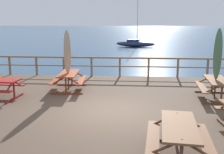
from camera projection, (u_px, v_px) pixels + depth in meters
name	position (u px, v px, depth m)	size (l,w,h in m)	color
ground_plane	(110.00, 130.00, 9.35)	(600.00, 600.00, 0.00)	navy
wooden_deck	(110.00, 121.00, 9.28)	(16.16, 12.32, 0.69)	brown
railing_waterside_far	(120.00, 63.00, 14.93)	(15.96, 0.10, 1.09)	brown
picnic_table_mid_centre	(217.00, 84.00, 10.66)	(1.56, 2.18, 0.78)	brown
picnic_table_front_left	(69.00, 77.00, 12.07)	(1.55, 2.09, 0.78)	#993819
picnic_table_back_left	(179.00, 133.00, 5.96)	(1.56, 2.04, 0.78)	brown
patio_umbrella_tall_mid_right	(218.00, 55.00, 10.36)	(0.32, 0.32, 2.77)	#4C3828
patio_umbrella_tall_back_right	(67.00, 52.00, 11.79)	(0.32, 0.32, 2.66)	#4C3828
sailboat_distant	(135.00, 43.00, 41.20)	(6.23, 3.06, 7.72)	navy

